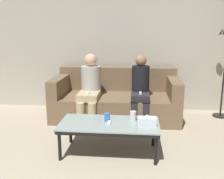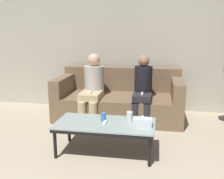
{
  "view_description": "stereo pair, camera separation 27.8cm",
  "coord_description": "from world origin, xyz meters",
  "px_view_note": "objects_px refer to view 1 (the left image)",
  "views": [
    {
      "loc": [
        0.36,
        -1.11,
        1.5
      ],
      "look_at": [
        0.0,
        2.56,
        0.66
      ],
      "focal_mm": 42.0,
      "sensor_mm": 36.0,
      "label": 1
    },
    {
      "loc": [
        0.63,
        -1.07,
        1.5
      ],
      "look_at": [
        0.0,
        2.56,
        0.66
      ],
      "focal_mm": 42.0,
      "sensor_mm": 36.0,
      "label": 2
    }
  ],
  "objects_px": {
    "couch": "(116,100)",
    "cup_near_left": "(133,116)",
    "tissue_box": "(147,121)",
    "seated_person_mid_left": "(140,88)",
    "cup_near_right": "(107,117)",
    "coffee_table": "(109,126)",
    "game_remote": "(109,122)",
    "seated_person_left_end": "(90,86)"
  },
  "relations": [
    {
      "from": "couch",
      "to": "cup_near_left",
      "type": "relative_size",
      "value": 18.28
    },
    {
      "from": "tissue_box",
      "to": "seated_person_mid_left",
      "type": "bearing_deg",
      "value": 93.36
    },
    {
      "from": "cup_near_left",
      "to": "cup_near_right",
      "type": "xyz_separation_m",
      "value": [
        -0.32,
        -0.07,
        -0.0
      ]
    },
    {
      "from": "cup_near_right",
      "to": "seated_person_mid_left",
      "type": "xyz_separation_m",
      "value": [
        0.42,
        1.13,
        0.13
      ]
    },
    {
      "from": "coffee_table",
      "to": "game_remote",
      "type": "distance_m",
      "value": 0.05
    },
    {
      "from": "coffee_table",
      "to": "seated_person_mid_left",
      "type": "distance_m",
      "value": 1.25
    },
    {
      "from": "game_remote",
      "to": "seated_person_mid_left",
      "type": "relative_size",
      "value": 0.14
    },
    {
      "from": "cup_near_left",
      "to": "seated_person_left_end",
      "type": "bearing_deg",
      "value": 124.91
    },
    {
      "from": "cup_near_left",
      "to": "tissue_box",
      "type": "xyz_separation_m",
      "value": [
        0.17,
        -0.17,
        -0.01
      ]
    },
    {
      "from": "couch",
      "to": "seated_person_left_end",
      "type": "relative_size",
      "value": 1.9
    },
    {
      "from": "cup_near_right",
      "to": "game_remote",
      "type": "xyz_separation_m",
      "value": [
        0.04,
        -0.05,
        -0.04
      ]
    },
    {
      "from": "couch",
      "to": "seated_person_left_end",
      "type": "height_order",
      "value": "seated_person_left_end"
    },
    {
      "from": "tissue_box",
      "to": "game_remote",
      "type": "relative_size",
      "value": 1.47
    },
    {
      "from": "cup_near_left",
      "to": "cup_near_right",
      "type": "distance_m",
      "value": 0.33
    },
    {
      "from": "coffee_table",
      "to": "tissue_box",
      "type": "relative_size",
      "value": 5.5
    },
    {
      "from": "couch",
      "to": "cup_near_right",
      "type": "bearing_deg",
      "value": -90.2
    },
    {
      "from": "cup_near_right",
      "to": "seated_person_left_end",
      "type": "relative_size",
      "value": 0.1
    },
    {
      "from": "couch",
      "to": "cup_near_left",
      "type": "xyz_separation_m",
      "value": [
        0.32,
        -1.27,
        0.15
      ]
    },
    {
      "from": "cup_near_right",
      "to": "game_remote",
      "type": "distance_m",
      "value": 0.07
    },
    {
      "from": "couch",
      "to": "seated_person_left_end",
      "type": "xyz_separation_m",
      "value": [
        -0.41,
        -0.22,
        0.29
      ]
    },
    {
      "from": "cup_near_right",
      "to": "seated_person_left_end",
      "type": "height_order",
      "value": "seated_person_left_end"
    },
    {
      "from": "cup_near_left",
      "to": "cup_near_right",
      "type": "relative_size",
      "value": 1.08
    },
    {
      "from": "game_remote",
      "to": "cup_near_left",
      "type": "bearing_deg",
      "value": 22.65
    },
    {
      "from": "cup_near_right",
      "to": "tissue_box",
      "type": "height_order",
      "value": "tissue_box"
    },
    {
      "from": "tissue_box",
      "to": "cup_near_left",
      "type": "bearing_deg",
      "value": 135.48
    },
    {
      "from": "cup_near_left",
      "to": "couch",
      "type": "bearing_deg",
      "value": 104.04
    },
    {
      "from": "cup_near_right",
      "to": "seated_person_left_end",
      "type": "bearing_deg",
      "value": 110.05
    },
    {
      "from": "coffee_table",
      "to": "seated_person_mid_left",
      "type": "xyz_separation_m",
      "value": [
        0.38,
        1.17,
        0.22
      ]
    },
    {
      "from": "game_remote",
      "to": "seated_person_mid_left",
      "type": "bearing_deg",
      "value": 71.87
    },
    {
      "from": "couch",
      "to": "cup_near_right",
      "type": "distance_m",
      "value": 1.35
    },
    {
      "from": "game_remote",
      "to": "coffee_table",
      "type": "bearing_deg",
      "value": 90.45
    },
    {
      "from": "coffee_table",
      "to": "couch",
      "type": "bearing_deg",
      "value": 91.25
    },
    {
      "from": "cup_near_left",
      "to": "cup_near_right",
      "type": "bearing_deg",
      "value": -167.24
    },
    {
      "from": "couch",
      "to": "game_remote",
      "type": "xyz_separation_m",
      "value": [
        0.03,
        -1.39,
        0.1
      ]
    },
    {
      "from": "tissue_box",
      "to": "cup_near_right",
      "type": "bearing_deg",
      "value": 169.37
    },
    {
      "from": "seated_person_mid_left",
      "to": "couch",
      "type": "bearing_deg",
      "value": 152.06
    },
    {
      "from": "coffee_table",
      "to": "game_remote",
      "type": "bearing_deg",
      "value": -89.55
    },
    {
      "from": "cup_near_left",
      "to": "tissue_box",
      "type": "relative_size",
      "value": 0.53
    },
    {
      "from": "coffee_table",
      "to": "game_remote",
      "type": "height_order",
      "value": "game_remote"
    },
    {
      "from": "tissue_box",
      "to": "seated_person_mid_left",
      "type": "distance_m",
      "value": 1.23
    },
    {
      "from": "coffee_table",
      "to": "cup_near_right",
      "type": "bearing_deg",
      "value": 126.85
    },
    {
      "from": "tissue_box",
      "to": "seated_person_mid_left",
      "type": "relative_size",
      "value": 0.2
    }
  ]
}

